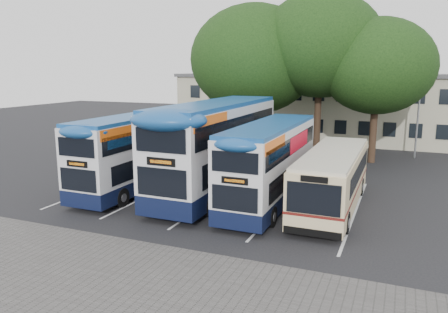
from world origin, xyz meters
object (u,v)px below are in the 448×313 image
bus_dd_mid (218,143)px  bus_single (333,176)px  bus_dd_left (139,148)px  bus_dd_right (270,160)px  tree_right (378,66)px  lamp_post (420,91)px  tree_left (254,60)px  tree_mid (320,45)px

bus_dd_mid → bus_single: bus_dd_mid is taller
bus_dd_left → bus_dd_right: bearing=0.2°
tree_right → bus_single: size_ratio=1.08×
bus_dd_mid → bus_single: (6.25, -0.48, -1.11)m
lamp_post → bus_dd_mid: bearing=-125.4°
bus_dd_left → bus_single: 10.63m
tree_left → tree_mid: tree_mid is taller
tree_right → bus_dd_right: size_ratio=1.05×
tree_left → bus_dd_left: 13.69m
lamp_post → bus_dd_left: (-14.49, -15.27, -2.79)m
lamp_post → tree_mid: tree_mid is taller
lamp_post → bus_dd_right: (-6.89, -15.25, -2.86)m
tree_right → tree_mid: bearing=174.7°
bus_dd_mid → bus_dd_left: bearing=-167.2°
bus_dd_right → bus_single: bearing=9.2°
tree_mid → bus_dd_mid: 13.41m
tree_right → bus_single: (-0.97, -11.85, -5.23)m
tree_mid → bus_dd_left: tree_mid is taller
lamp_post → tree_left: size_ratio=0.78×
tree_left → tree_mid: (5.00, 0.26, 0.99)m
tree_mid → tree_right: size_ratio=1.20×
tree_mid → tree_right: tree_mid is taller
tree_mid → tree_right: 4.37m
bus_single → bus_dd_left: bearing=-177.3°
bus_single → lamp_post: bearing=75.2°
bus_single → tree_mid: bearing=104.3°
bus_single → bus_dd_mid: bearing=175.6°
lamp_post → tree_mid: size_ratio=0.74×
tree_right → tree_left: bearing=179.3°
bus_dd_right → lamp_post: bearing=65.7°
tree_mid → bus_dd_right: (0.12, -12.72, -6.13)m
tree_left → lamp_post: bearing=13.1°
tree_left → bus_single: (8.11, -11.97, -5.77)m
tree_left → tree_mid: 5.11m
tree_mid → bus_single: 14.32m
tree_left → bus_dd_left: bearing=-101.2°
lamp_post → tree_right: bearing=-135.2°
tree_mid → bus_single: tree_mid is taller
lamp_post → bus_single: lamp_post is taller
tree_left → bus_dd_right: 14.41m
tree_right → bus_dd_mid: bearing=-122.4°
bus_dd_left → lamp_post: bearing=46.5°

